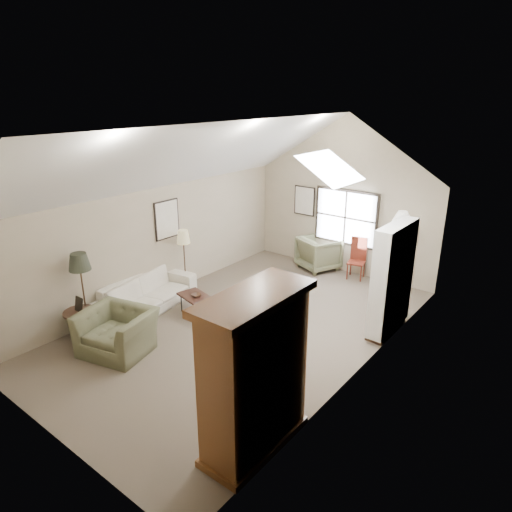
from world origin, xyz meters
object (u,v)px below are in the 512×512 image
Objects in this scene: armchair_near at (117,332)px; side_chair at (357,259)px; armchair_far at (319,253)px; side_table at (82,326)px; armoire at (255,374)px; sofa at (146,294)px; coffee_table at (197,306)px.

armchair_near is 1.17× the size of side_chair.
armchair_far reaches higher than side_table.
armchair_near reaches higher than side_table.
armchair_near is 0.88m from side_table.
armoire reaches higher than sofa.
side_chair reaches higher than coffee_table.
side_table is at bearing -127.07° from side_chair.
armchair_near is at bearing 11.86° from side_table.
side_chair is at bearing 58.10° from armchair_near.
armchair_far is at bearing 75.12° from side_table.
armoire is at bearing -33.62° from coffee_table.
armoire is 3.60× the size of side_table.
side_table is at bearing 173.51° from sofa.
sofa is 2.35× the size of side_chair.
side_chair is at bearing -157.15° from armchair_far.
armchair_far is (1.69, 4.39, 0.08)m from sofa.
side_chair reaches higher than armchair_near.
side_table is at bearing 97.98° from armchair_far.
side_table is at bearing 178.46° from armoire.
coffee_table is (-0.62, -3.92, -0.21)m from armchair_far.
armchair_far reaches higher than coffee_table.
sofa is at bearing -135.31° from side_chair.
coffee_table is 0.82× the size of side_chair.
coffee_table is 2.28m from side_table.
armchair_near is 1.42× the size of coffee_table.
coffee_table is 1.40× the size of side_table.
side_chair is (1.08, 0.00, 0.09)m from armchair_far.
coffee_table is (1.07, 0.46, -0.14)m from sofa.
armoire reaches higher than coffee_table.
side_table is (-0.97, -2.06, 0.09)m from coffee_table.
armoire is 3.48m from armchair_near.
side_chair is at bearing 104.45° from armoire.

